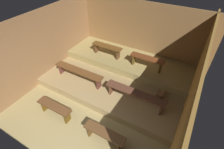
# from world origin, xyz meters

# --- Properties ---
(ground) EXTENTS (5.83, 5.70, 0.08)m
(ground) POSITION_xyz_m (0.00, 2.45, -0.04)
(ground) COLOR #9B8754
(wall_back) EXTENTS (5.83, 0.06, 2.59)m
(wall_back) POSITION_xyz_m (0.00, 4.93, 1.30)
(wall_back) COLOR olive
(wall_back) RESTS_ON ground
(wall_left) EXTENTS (0.06, 5.70, 2.59)m
(wall_left) POSITION_xyz_m (-2.55, 2.45, 1.30)
(wall_left) COLOR olive
(wall_left) RESTS_ON ground
(wall_right) EXTENTS (0.06, 5.70, 2.59)m
(wall_right) POSITION_xyz_m (2.55, 2.45, 1.30)
(wall_right) COLOR olive
(wall_right) RESTS_ON ground
(platform_lower) EXTENTS (5.03, 3.39, 0.28)m
(platform_lower) POSITION_xyz_m (0.00, 3.20, 0.14)
(platform_lower) COLOR #9F8455
(platform_lower) RESTS_ON ground
(platform_middle) EXTENTS (5.03, 1.65, 0.28)m
(platform_middle) POSITION_xyz_m (0.00, 4.07, 0.41)
(platform_middle) COLOR #9A884F
(platform_middle) RESTS_ON platform_lower
(bench_floor_left) EXTENTS (1.17, 0.28, 0.45)m
(bench_floor_left) POSITION_xyz_m (-0.90, 0.79, 0.35)
(bench_floor_left) COLOR #55351C
(bench_floor_left) RESTS_ON ground
(bench_floor_right) EXTENTS (1.17, 0.28, 0.45)m
(bench_floor_right) POSITION_xyz_m (0.90, 0.79, 0.35)
(bench_floor_right) COLOR #55371D
(bench_floor_right) RESTS_ON ground
(bench_lower_left) EXTENTS (1.95, 0.28, 0.45)m
(bench_lower_left) POSITION_xyz_m (-1.10, 2.27, 0.65)
(bench_lower_left) COLOR brown
(bench_lower_left) RESTS_ON platform_lower
(bench_lower_right) EXTENTS (1.95, 0.28, 0.45)m
(bench_lower_right) POSITION_xyz_m (1.10, 2.27, 0.65)
(bench_lower_right) COLOR brown
(bench_lower_right) RESTS_ON platform_lower
(bench_middle_left) EXTENTS (1.27, 0.28, 0.45)m
(bench_middle_left) POSITION_xyz_m (-0.86, 3.85, 0.90)
(bench_middle_left) COLOR brown
(bench_middle_left) RESTS_ON platform_middle
(bench_middle_right) EXTENTS (1.27, 0.28, 0.45)m
(bench_middle_right) POSITION_xyz_m (0.86, 3.85, 0.90)
(bench_middle_right) COLOR brown
(bench_middle_right) RESTS_ON platform_middle
(wooden_crate_lower) EXTENTS (0.23, 0.23, 0.23)m
(wooden_crate_lower) POSITION_xyz_m (1.74, 2.86, 0.39)
(wooden_crate_lower) COLOR brown
(wooden_crate_lower) RESTS_ON platform_lower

